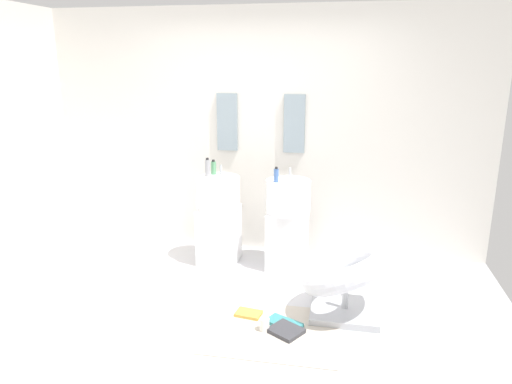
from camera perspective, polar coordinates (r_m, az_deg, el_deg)
The scene contains 15 objects.
ground_plane at distance 4.05m, azimuth -3.68°, elevation -15.33°, with size 4.80×3.60×0.04m, color silver.
rear_partition at distance 5.15m, azimuth 0.67°, elevation 7.08°, with size 4.80×0.10×2.60m, color silver.
pedestal_sink_left at distance 4.95m, azimuth -4.49°, elevation -3.10°, with size 0.44×0.44×1.01m.
pedestal_sink_right at distance 4.82m, azimuth 3.82°, elevation -3.61°, with size 0.44×0.44×1.01m.
vanity_mirror_left at distance 5.14m, azimuth -3.46°, elevation 8.36°, with size 0.22×0.03×0.61m, color #8C9EA8.
vanity_mirror_right at distance 5.01m, azimuth 4.62°, elevation 8.16°, with size 0.22×0.03×0.61m, color #8C9EA8.
lounge_chair at distance 4.02m, azimuth 10.78°, elevation -9.86°, with size 1.03×1.02×0.65m.
area_rug at distance 3.89m, azimuth 2.01°, elevation -16.30°, with size 1.05×0.82×0.01m, color beige.
magazine_charcoal at distance 3.86m, azimuth 3.60°, elevation -16.25°, with size 0.24×0.21×0.03m, color #38383D.
magazine_ochre at distance 4.08m, azimuth -0.90°, elevation -14.37°, with size 0.21×0.14×0.03m, color gold.
magazine_teal at distance 3.95m, azimuth 3.40°, elevation -15.42°, with size 0.28×0.15×0.03m, color teal.
coffee_mug at distance 3.86m, azimuth 1.03°, elevation -15.60°, with size 0.08×0.08×0.10m, color white.
soap_bottle_grey at distance 4.85m, azimuth -5.83°, elevation 2.91°, with size 0.05×0.05×0.19m.
soap_bottle_blue at distance 4.60m, azimuth 2.44°, elevation 2.03°, with size 0.05×0.05×0.15m.
soap_bottle_green at distance 4.94m, azimuth -5.11°, elevation 2.93°, with size 0.05×0.05×0.15m.
Camera 1 is at (0.90, -3.36, 2.06)m, focal length 33.36 mm.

